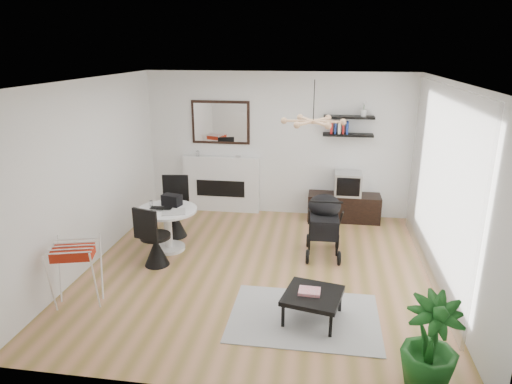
# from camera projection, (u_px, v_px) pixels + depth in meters

# --- Properties ---
(floor) EXTENTS (5.00, 5.00, 0.00)m
(floor) POSITION_uv_depth(u_px,v_px,m) (259.00, 270.00, 6.68)
(floor) COLOR olive
(floor) RESTS_ON ground
(ceiling) EXTENTS (5.00, 5.00, 0.00)m
(ceiling) POSITION_uv_depth(u_px,v_px,m) (259.00, 81.00, 5.85)
(ceiling) COLOR white
(ceiling) RESTS_ON wall_back
(wall_back) EXTENTS (5.00, 0.00, 5.00)m
(wall_back) POSITION_uv_depth(u_px,v_px,m) (278.00, 145.00, 8.62)
(wall_back) COLOR white
(wall_back) RESTS_ON floor
(wall_left) EXTENTS (0.00, 5.00, 5.00)m
(wall_left) POSITION_uv_depth(u_px,v_px,m) (89.00, 174.00, 6.62)
(wall_left) COLOR white
(wall_left) RESTS_ON floor
(wall_right) EXTENTS (0.00, 5.00, 5.00)m
(wall_right) POSITION_uv_depth(u_px,v_px,m) (450.00, 190.00, 5.91)
(wall_right) COLOR white
(wall_right) RESTS_ON floor
(sheer_curtain) EXTENTS (0.04, 3.60, 2.60)m
(sheer_curtain) POSITION_uv_depth(u_px,v_px,m) (438.00, 185.00, 6.11)
(sheer_curtain) COLOR white
(sheer_curtain) RESTS_ON wall_right
(fireplace) EXTENTS (1.50, 0.17, 2.16)m
(fireplace) POSITION_uv_depth(u_px,v_px,m) (221.00, 177.00, 8.91)
(fireplace) COLOR white
(fireplace) RESTS_ON floor
(shelf_lower) EXTENTS (0.90, 0.25, 0.04)m
(shelf_lower) POSITION_uv_depth(u_px,v_px,m) (348.00, 135.00, 8.24)
(shelf_lower) COLOR black
(shelf_lower) RESTS_ON wall_back
(shelf_upper) EXTENTS (0.90, 0.25, 0.04)m
(shelf_upper) POSITION_uv_depth(u_px,v_px,m) (349.00, 117.00, 8.14)
(shelf_upper) COLOR black
(shelf_upper) RESTS_ON wall_back
(pendant_lamp) EXTENTS (0.90, 0.90, 0.10)m
(pendant_lamp) POSITION_uv_depth(u_px,v_px,m) (313.00, 121.00, 6.20)
(pendant_lamp) COLOR tan
(pendant_lamp) RESTS_ON ceiling
(tv_console) EXTENTS (1.33, 0.46, 0.50)m
(tv_console) POSITION_uv_depth(u_px,v_px,m) (344.00, 207.00, 8.54)
(tv_console) COLOR black
(tv_console) RESTS_ON floor
(crt_tv) EXTENTS (0.49, 0.43, 0.43)m
(crt_tv) POSITION_uv_depth(u_px,v_px,m) (348.00, 184.00, 8.39)
(crt_tv) COLOR #BBBBBD
(crt_tv) RESTS_ON tv_console
(dining_table) EXTENTS (0.95, 0.95, 0.69)m
(dining_table) POSITION_uv_depth(u_px,v_px,m) (168.00, 223.00, 7.22)
(dining_table) COLOR white
(dining_table) RESTS_ON floor
(laptop) EXTENTS (0.35, 0.22, 0.03)m
(laptop) POSITION_uv_depth(u_px,v_px,m) (160.00, 209.00, 7.09)
(laptop) COLOR black
(laptop) RESTS_ON dining_table
(black_bag) EXTENTS (0.33, 0.25, 0.18)m
(black_bag) POSITION_uv_depth(u_px,v_px,m) (172.00, 200.00, 7.29)
(black_bag) COLOR black
(black_bag) RESTS_ON dining_table
(newspaper) EXTENTS (0.43, 0.39, 0.01)m
(newspaper) POSITION_uv_depth(u_px,v_px,m) (174.00, 212.00, 7.01)
(newspaper) COLOR beige
(newspaper) RESTS_ON dining_table
(drinking_glass) EXTENTS (0.05, 0.05, 0.09)m
(drinking_glass) POSITION_uv_depth(u_px,v_px,m) (151.00, 203.00, 7.27)
(drinking_glass) COLOR white
(drinking_glass) RESTS_ON dining_table
(chair_far) EXTENTS (0.49, 0.51, 1.03)m
(chair_far) POSITION_uv_depth(u_px,v_px,m) (175.00, 218.00, 7.80)
(chair_far) COLOR black
(chair_far) RESTS_ON floor
(chair_near) EXTENTS (0.49, 0.50, 0.94)m
(chair_near) POSITION_uv_depth(u_px,v_px,m) (155.00, 247.00, 6.74)
(chair_near) COLOR black
(chair_near) RESTS_ON floor
(drying_rack) EXTENTS (0.67, 0.65, 0.83)m
(drying_rack) POSITION_uv_depth(u_px,v_px,m) (77.00, 273.00, 5.65)
(drying_rack) COLOR white
(drying_rack) RESTS_ON floor
(stroller) EXTENTS (0.55, 0.88, 1.05)m
(stroller) POSITION_uv_depth(u_px,v_px,m) (324.00, 227.00, 7.08)
(stroller) COLOR black
(stroller) RESTS_ON floor
(rug) EXTENTS (1.78, 1.29, 0.01)m
(rug) POSITION_uv_depth(u_px,v_px,m) (304.00, 317.00, 5.50)
(rug) COLOR #A1A1A1
(rug) RESTS_ON floor
(coffee_table) EXTENTS (0.77, 0.77, 0.33)m
(coffee_table) POSITION_uv_depth(u_px,v_px,m) (313.00, 296.00, 5.38)
(coffee_table) COLOR black
(coffee_table) RESTS_ON rug
(magazines) EXTENTS (0.26, 0.21, 0.04)m
(magazines) POSITION_uv_depth(u_px,v_px,m) (309.00, 291.00, 5.38)
(magazines) COLOR #DD3750
(magazines) RESTS_ON coffee_table
(potted_plant) EXTENTS (0.57, 0.57, 0.96)m
(potted_plant) POSITION_uv_depth(u_px,v_px,m) (431.00, 344.00, 4.25)
(potted_plant) COLOR #165018
(potted_plant) RESTS_ON floor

